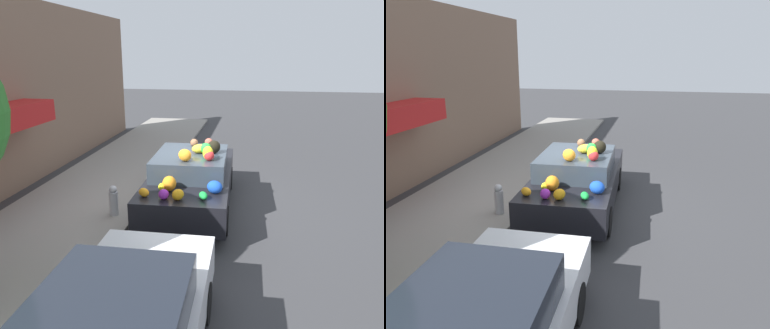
# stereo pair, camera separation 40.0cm
# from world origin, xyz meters

# --- Properties ---
(ground_plane) EXTENTS (60.00, 60.00, 0.00)m
(ground_plane) POSITION_xyz_m (0.00, 0.00, 0.00)
(ground_plane) COLOR #38383A
(sidewalk_curb) EXTENTS (24.00, 3.20, 0.10)m
(sidewalk_curb) POSITION_xyz_m (0.00, 2.70, 0.05)
(sidewalk_curb) COLOR gray
(sidewalk_curb) RESTS_ON ground
(building_facade) EXTENTS (18.00, 1.20, 5.12)m
(building_facade) POSITION_xyz_m (-0.10, 4.91, 2.53)
(building_facade) COLOR #846651
(building_facade) RESTS_ON ground
(fire_hydrant) EXTENTS (0.20, 0.20, 0.70)m
(fire_hydrant) POSITION_xyz_m (-1.00, 1.58, 0.45)
(fire_hydrant) COLOR #B2B2B7
(fire_hydrant) RESTS_ON sidewalk_curb
(art_car) EXTENTS (4.54, 2.00, 1.71)m
(art_car) POSITION_xyz_m (-0.05, -0.05, 0.75)
(art_car) COLOR black
(art_car) RESTS_ON ground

